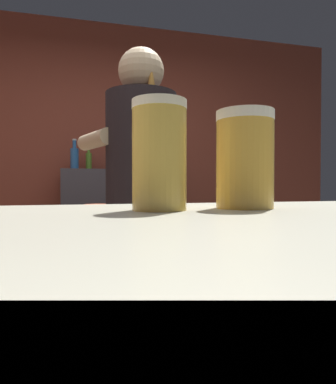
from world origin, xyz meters
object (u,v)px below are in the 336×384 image
bottle_hot_sauce (151,161)px  bottle_olive_oil (75,157)px  knife_block (236,193)px  bottle_vinegar (109,159)px  chefs_knife (175,211)px  bottle_soy (89,160)px  pint_glass_far (245,160)px  mixing_bowl (98,208)px  bartender (142,200)px  pint_glass_near (159,156)px

bottle_hot_sauce → bottle_olive_oil: bottle_olive_oil is taller
knife_block → bottle_hot_sauce: bearing=109.3°
bottle_hot_sauce → bottle_vinegar: (-0.40, -0.02, 0.00)m
chefs_knife → bottle_vinegar: size_ratio=1.00×
bottle_soy → pint_glass_far: bearing=-87.6°
pint_glass_far → bottle_olive_oil: (-0.25, 2.81, 0.21)m
mixing_bowl → bartender: bearing=-68.7°
chefs_knife → bottle_hot_sauce: size_ratio=1.04×
bottle_hot_sauce → bottle_olive_oil: 0.71m
bottle_olive_oil → bottle_soy: 0.16m
mixing_bowl → pint_glass_near: size_ratio=1.22×
bottle_olive_oil → chefs_knife: bearing=-63.5°
pint_glass_far → bottle_vinegar: bearing=88.8°
chefs_knife → pint_glass_near: (-0.48, -1.61, 0.20)m
pint_glass_near → bottle_hot_sauce: (0.59, 2.82, 0.20)m
mixing_bowl → pint_glass_near: pint_glass_near is taller
mixing_bowl → chefs_knife: size_ratio=0.73×
bottle_soy → pint_glass_near: bearing=-90.1°
bartender → knife_block: (0.76, 0.55, 0.01)m
bottle_soy → mixing_bowl: bearing=-89.5°
mixing_bowl → bottle_vinegar: bottle_vinegar is taller
bartender → bottle_olive_oil: 1.67m
chefs_knife → pint_glass_far: 1.65m
bottle_olive_oil → pint_glass_far: bearing=-84.9°
pint_glass_near → pint_glass_far: (0.13, 0.01, -0.00)m
bartender → chefs_knife: size_ratio=7.23×
pint_glass_far → bottle_vinegar: bottle_vinegar is taller
chefs_knife → pint_glass_far: (-0.35, -1.60, 0.20)m
bottle_vinegar → bottle_soy: 0.21m
bartender → chefs_knife: 0.50m
mixing_bowl → bottle_vinegar: bearing=81.5°
knife_block → bottle_vinegar: bottle_vinegar is taller
bottle_hot_sauce → bottle_soy: bearing=171.5°
knife_block → pint_glass_near: (-0.96, -1.76, 0.10)m
bartender → pint_glass_far: bartender is taller
pint_glass_near → bottle_olive_oil: size_ratio=0.53×
pint_glass_far → bottle_olive_oil: 2.83m
knife_block → mixing_bowl: size_ratio=1.61×
bartender → bottle_vinegar: 1.63m
bottle_hot_sauce → knife_block: bearing=-70.7°
pint_glass_near → bottle_vinegar: size_ratio=0.60×
pint_glass_far → bottle_soy: bearing=92.4°
bottle_vinegar → bottle_olive_oil: bearing=178.1°
pint_glass_far → bottle_hot_sauce: size_ratio=0.60×
knife_block → bottle_olive_oil: bearing=135.7°
pint_glass_far → bottle_hot_sauce: 2.86m
mixing_bowl → bottle_olive_oil: size_ratio=0.65×
bottle_soy → bartender: bearing=-83.5°
chefs_knife → bottle_soy: (-0.47, 1.30, 0.39)m
mixing_bowl → chefs_knife: 0.46m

